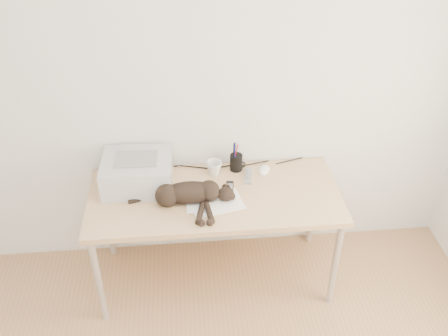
{
  "coord_description": "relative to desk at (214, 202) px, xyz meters",
  "views": [
    {
      "loc": [
        -0.17,
        -1.1,
        2.7
      ],
      "look_at": [
        0.06,
        1.34,
        0.98
      ],
      "focal_mm": 40.0,
      "sensor_mm": 36.0,
      "label": 1
    }
  ],
  "objects": [
    {
      "name": "cat",
      "position": [
        -0.18,
        -0.15,
        0.2
      ],
      "size": [
        0.66,
        0.3,
        0.15
      ],
      "rotation": [
        0.0,
        0.0,
        -0.01
      ],
      "color": "black",
      "rests_on": "desk"
    },
    {
      "name": "pen_cup",
      "position": [
        0.17,
        0.18,
        0.19
      ],
      "size": [
        0.08,
        0.08,
        0.22
      ],
      "color": "black",
      "rests_on": "desk"
    },
    {
      "name": "desk",
      "position": [
        0.0,
        0.0,
        0.0
      ],
      "size": [
        1.6,
        0.7,
        0.74
      ],
      "color": "tan",
      "rests_on": "floor"
    },
    {
      "name": "papers",
      "position": [
        -0.01,
        -0.16,
        0.14
      ],
      "size": [
        0.37,
        0.29,
        0.01
      ],
      "color": "white",
      "rests_on": "desk"
    },
    {
      "name": "mug",
      "position": [
        0.01,
        0.13,
        0.18
      ],
      "size": [
        0.13,
        0.13,
        0.1
      ],
      "primitive_type": "imported",
      "rotation": [
        0.0,
        0.0,
        0.31
      ],
      "color": "silver",
      "rests_on": "desk"
    },
    {
      "name": "remote_black",
      "position": [
        0.1,
        -0.06,
        0.14
      ],
      "size": [
        0.07,
        0.18,
        0.02
      ],
      "primitive_type": "cube",
      "rotation": [
        0.0,
        0.0,
        -0.11
      ],
      "color": "black",
      "rests_on": "desk"
    },
    {
      "name": "printer",
      "position": [
        -0.48,
        0.07,
        0.23
      ],
      "size": [
        0.45,
        0.39,
        0.21
      ],
      "color": "#ABABB0",
      "rests_on": "desk"
    },
    {
      "name": "remote_grey",
      "position": [
        0.24,
        0.08,
        0.14
      ],
      "size": [
        0.08,
        0.17,
        0.02
      ],
      "primitive_type": "cube",
      "rotation": [
        0.0,
        0.0,
        -0.2
      ],
      "color": "gray",
      "rests_on": "desk"
    },
    {
      "name": "wall_back",
      "position": [
        0.0,
        0.27,
        0.69
      ],
      "size": [
        3.5,
        0.0,
        3.5
      ],
      "primitive_type": "plane",
      "rotation": [
        1.57,
        0.0,
        0.0
      ],
      "color": "silver",
      "rests_on": "floor"
    },
    {
      "name": "cable_tangle",
      "position": [
        0.0,
        0.22,
        0.14
      ],
      "size": [
        1.36,
        0.08,
        0.01
      ],
      "primitive_type": null,
      "color": "black",
      "rests_on": "desk"
    },
    {
      "name": "mouse",
      "position": [
        0.35,
        0.14,
        0.15
      ],
      "size": [
        0.11,
        0.14,
        0.04
      ],
      "primitive_type": "ellipsoid",
      "rotation": [
        0.0,
        0.0,
        -0.34
      ],
      "color": "white",
      "rests_on": "desk"
    }
  ]
}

